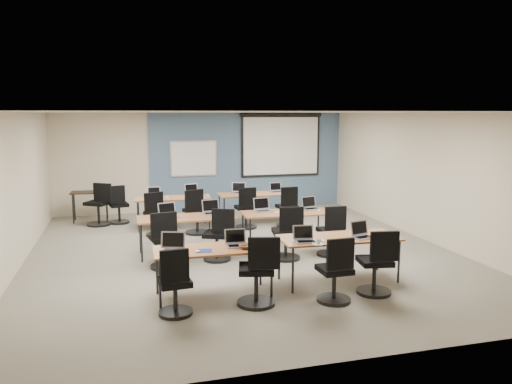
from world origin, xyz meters
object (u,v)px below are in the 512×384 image
object	(u,v)px
task_chair_1	(258,277)
laptop_9	(192,192)
training_table_mid_left	(186,219)
task_chair_3	(377,268)
training_table_back_left	(173,199)
utility_table	(90,195)
laptop_0	(174,247)
task_chair_5	(219,239)
training_table_front_right	(339,239)
task_chair_0	(175,288)
laptop_3	(362,233)
task_chair_4	(165,245)
task_chair_8	(157,218)
whiteboard	(194,159)
spare_chair_a	(119,208)
task_chair_9	(197,215)
training_table_back_right	(255,195)
laptop_7	(310,206)
projector_screen	(281,141)
laptop_4	(167,214)
training_table_mid_right	(286,214)
laptop_1	(236,242)
laptop_10	(240,190)
laptop_5	(211,210)
laptop_6	(263,208)
laptop_2	(305,238)
task_chair_10	(246,211)
laptop_8	(154,194)
task_chair_7	(332,235)
task_chair_11	(288,210)
task_chair_6	(287,237)
task_chair_2	(336,276)
training_table_front_left	(213,251)
laptop_11	(276,190)

from	to	relation	value
task_chair_1	laptop_9	world-z (taller)	task_chair_1
training_table_mid_left	task_chair_3	world-z (taller)	task_chair_3
training_table_back_left	utility_table	world-z (taller)	utility_table
laptop_0	task_chair_1	bearing A→B (deg)	-7.67
task_chair_5	training_table_front_right	bearing A→B (deg)	-19.81
task_chair_0	laptop_3	size ratio (longest dim) A/B	2.86
task_chair_4	task_chair_8	world-z (taller)	task_chair_4
training_table_back_left	laptop_0	distance (m)	4.68
whiteboard	spare_chair_a	size ratio (longest dim) A/B	1.33
whiteboard	task_chair_9	xyz separation A→B (m)	(-0.34, -2.70, -1.02)
training_table_back_right	task_chair_3	world-z (taller)	task_chair_3
training_table_back_left	laptop_7	size ratio (longest dim) A/B	5.23
projector_screen	laptop_4	world-z (taller)	projector_screen
training_table_mid_right	laptop_1	world-z (taller)	laptop_1
training_table_back_right	task_chair_9	xyz separation A→B (m)	(-1.57, -0.80, -0.26)
task_chair_0	laptop_4	size ratio (longest dim) A/B	2.68
laptop_10	spare_chair_a	bearing A→B (deg)	-174.92
training_table_back_left	laptop_5	size ratio (longest dim) A/B	4.96
projector_screen	laptop_10	distance (m)	2.60
laptop_4	task_chair_4	size ratio (longest dim) A/B	0.34
laptop_1	task_chair_3	distance (m)	2.12
laptop_6	training_table_back_left	bearing A→B (deg)	118.83
laptop_7	laptop_2	bearing A→B (deg)	-125.13
training_table_back_left	laptop_0	xyz separation A→B (m)	(-0.45, -4.66, 0.11)
task_chair_10	spare_chair_a	size ratio (longest dim) A/B	1.03
task_chair_3	laptop_4	world-z (taller)	task_chair_3
laptop_8	task_chair_0	bearing A→B (deg)	-93.46
task_chair_7	task_chair_5	bearing A→B (deg)	174.75
task_chair_11	spare_chair_a	world-z (taller)	task_chair_11
task_chair_5	laptop_7	size ratio (longest dim) A/B	2.99
task_chair_6	task_chair_8	world-z (taller)	task_chair_6
training_table_back_right	task_chair_7	bearing A→B (deg)	-77.53
laptop_2	task_chair_6	xyz separation A→B (m)	(0.21, 1.48, -0.37)
task_chair_5	laptop_7	bearing A→B (deg)	43.76
laptop_3	task_chair_4	size ratio (longest dim) A/B	0.32
training_table_back_left	task_chair_8	size ratio (longest dim) A/B	1.73
task_chair_2	laptop_3	world-z (taller)	laptop_3
task_chair_2	training_table_front_left	bearing A→B (deg)	154.86
training_table_front_right	training_table_mid_left	bearing A→B (deg)	136.61
task_chair_7	task_chair_4	bearing A→B (deg)	-179.00
projector_screen	laptop_9	world-z (taller)	projector_screen
training_table_mid_right	laptop_1	distance (m)	2.70
training_table_mid_right	training_table_back_left	world-z (taller)	same
laptop_11	task_chair_3	bearing A→B (deg)	-94.13
training_table_back_right	task_chair_8	bearing A→B (deg)	-161.09
training_table_mid_right	laptop_11	bearing A→B (deg)	79.38
laptop_6	task_chair_10	bearing A→B (deg)	80.02
laptop_1	task_chair_11	distance (m)	4.54
laptop_2	spare_chair_a	size ratio (longest dim) A/B	0.33
training_table_mid_left	laptop_4	xyz separation A→B (m)	(-0.35, 0.08, 0.11)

